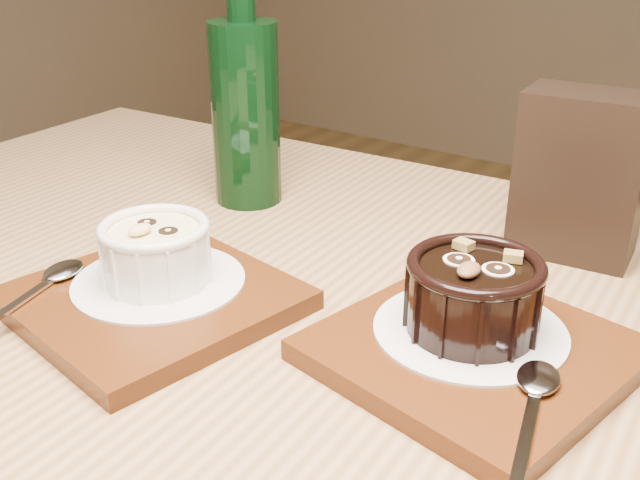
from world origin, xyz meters
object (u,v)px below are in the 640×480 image
Objects in this scene: tray_left at (153,299)px; table at (325,465)px; ramekin_dark at (474,292)px; green_bottle at (245,106)px; tray_right at (473,351)px; condiment_stand at (580,176)px; ramekin_white at (156,250)px.

table is at bearing 7.33° from tray_left.
green_bottle reaches higher than ramekin_dark.
ramekin_dark is at bearing 127.32° from tray_right.
condiment_stand reaches higher than table.
green_bottle is at bearing 116.41° from ramekin_white.
ramekin_dark is 0.33m from green_bottle.
ramekin_dark is 0.65× the size of condiment_stand.
tray_right is 1.29× the size of condiment_stand.
condiment_stand is (0.23, 0.27, 0.03)m from ramekin_white.
green_bottle is at bearing 153.57° from ramekin_dark.
condiment_stand reaches higher than tray_right.
ramekin_white is at bearing -165.25° from tray_right.
ramekin_white is at bearing -130.59° from condiment_stand.
tray_right is at bearing 17.98° from tray_left.
tray_left is (-0.14, -0.02, 0.10)m from table.
ramekin_dark is at bearing -91.37° from condiment_stand.
ramekin_dark is 0.20m from condiment_stand.
ramekin_white is 0.23m from ramekin_dark.
tray_right reaches higher than table.
condiment_stand is at bearing 90.99° from tray_right.
condiment_stand is 0.56× the size of green_bottle.
ramekin_white is (-0.15, -0.01, 0.13)m from table.
tray_left is 0.72× the size of green_bottle.
tray_right is 0.35m from green_bottle.
tray_right is at bearing 33.94° from table.
table is at bearing -106.64° from condiment_stand.
ramekin_white is 0.59× the size of condiment_stand.
table is 6.91× the size of tray_right.
ramekin_dark reaches higher than tray_left.
condiment_stand is at bearing 85.16° from ramekin_dark.
condiment_stand is at bearing 54.00° from ramekin_white.
tray_right is 0.04m from ramekin_dark.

